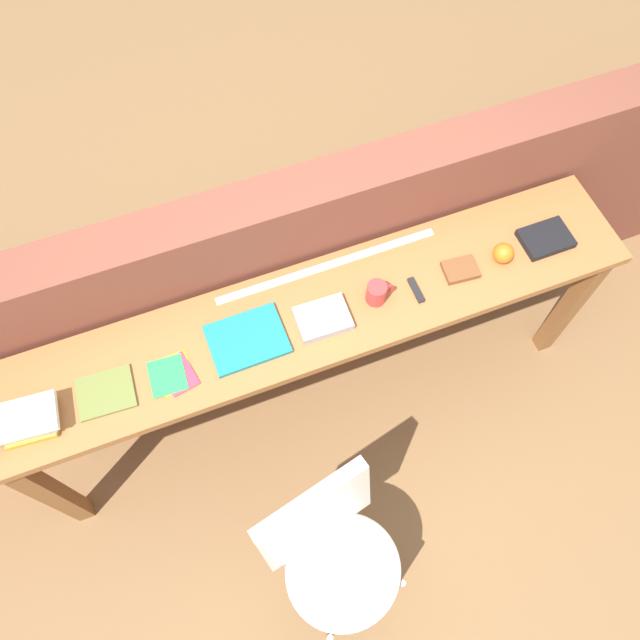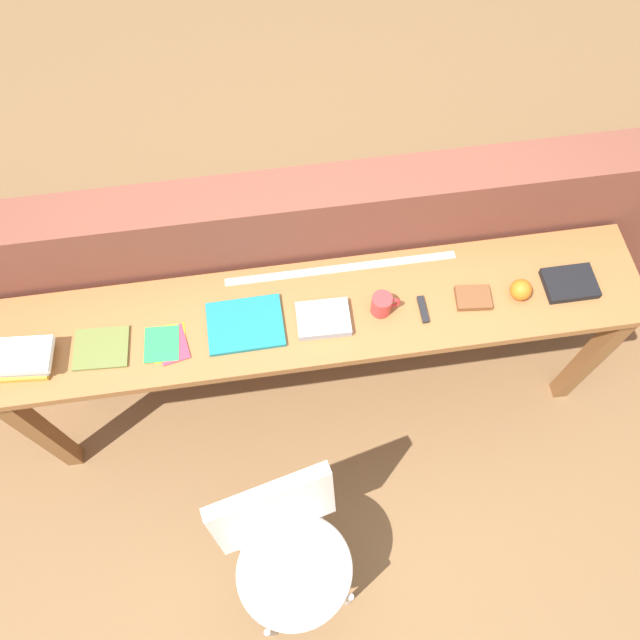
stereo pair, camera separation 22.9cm
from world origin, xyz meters
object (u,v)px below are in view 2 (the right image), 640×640
at_px(pamphlet_pile_colourful, 168,344).
at_px(leather_journal_brown, 473,298).
at_px(mug, 382,304).
at_px(sports_ball_small, 521,290).
at_px(book_open_centre, 245,325).
at_px(magazine_cycling, 101,348).
at_px(book_repair_rightmost, 570,283).
at_px(chair_white_moulded, 287,550).
at_px(multitool_folded, 423,309).
at_px(book_stack_leftmost, 22,358).

height_order(pamphlet_pile_colourful, leather_journal_brown, leather_journal_brown).
xyz_separation_m(mug, leather_journal_brown, (0.35, -0.00, -0.03)).
relative_size(pamphlet_pile_colourful, mug, 1.53).
relative_size(mug, sports_ball_small, 1.35).
bearing_deg(mug, book_open_centre, 179.19).
bearing_deg(mug, pamphlet_pile_colourful, -178.01).
bearing_deg(magazine_cycling, pamphlet_pile_colourful, -0.59).
height_order(sports_ball_small, book_repair_rightmost, sports_ball_small).
height_order(chair_white_moulded, book_repair_rightmost, book_repair_rightmost).
bearing_deg(pamphlet_pile_colourful, chair_white_moulded, -65.15).
bearing_deg(magazine_cycling, multitool_folded, 2.53).
xyz_separation_m(multitool_folded, sports_ball_small, (0.37, 0.01, 0.03)).
distance_m(book_stack_leftmost, multitool_folded, 1.46).
bearing_deg(pamphlet_pile_colourful, mug, 1.99).
bearing_deg(leather_journal_brown, book_stack_leftmost, -173.52).
bearing_deg(leather_journal_brown, book_repair_rightmost, 6.81).
distance_m(book_stack_leftmost, magazine_cycling, 0.27).
bearing_deg(book_open_centre, multitool_folded, -3.32).
bearing_deg(chair_white_moulded, sports_ball_small, 36.88).
bearing_deg(book_stack_leftmost, chair_white_moulded, -40.70).
relative_size(magazine_cycling, book_open_centre, 0.70).
relative_size(magazine_cycling, sports_ball_small, 2.41).
bearing_deg(mug, chair_white_moulded, -121.53).
distance_m(pamphlet_pile_colourful, book_open_centre, 0.29).
bearing_deg(pamphlet_pile_colourful, book_open_centre, 6.93).
bearing_deg(pamphlet_pile_colourful, sports_ball_small, 0.74).
relative_size(book_stack_leftmost, multitool_folded, 2.18).
bearing_deg(chair_white_moulded, pamphlet_pile_colourful, 114.85).
xyz_separation_m(leather_journal_brown, sports_ball_small, (0.18, -0.01, 0.03)).
bearing_deg(magazine_cycling, leather_journal_brown, 3.42).
height_order(mug, multitool_folded, mug).
relative_size(multitool_folded, leather_journal_brown, 0.85).
distance_m(magazine_cycling, mug, 1.04).
height_order(pamphlet_pile_colourful, book_open_centre, book_open_centre).
distance_m(multitool_folded, sports_ball_small, 0.37).
relative_size(pamphlet_pile_colourful, book_repair_rightmost, 0.86).
xyz_separation_m(magazine_cycling, book_open_centre, (0.53, 0.02, 0.00)).
xyz_separation_m(chair_white_moulded, mug, (0.46, 0.75, 0.40)).
bearing_deg(book_repair_rightmost, pamphlet_pile_colourful, -178.73).
bearing_deg(magazine_cycling, chair_white_moulded, -49.07).
relative_size(book_stack_leftmost, magazine_cycling, 1.22).
height_order(mug, book_repair_rightmost, mug).
xyz_separation_m(book_stack_leftmost, book_open_centre, (0.79, 0.04, -0.03)).
bearing_deg(leather_journal_brown, magazine_cycling, -174.03).
bearing_deg(book_stack_leftmost, multitool_folded, 0.17).
xyz_separation_m(book_open_centre, mug, (0.51, -0.01, 0.04)).
height_order(mug, leather_journal_brown, mug).
relative_size(book_open_centre, leather_journal_brown, 2.14).
bearing_deg(sports_ball_small, leather_journal_brown, 177.94).
bearing_deg(book_stack_leftmost, magazine_cycling, 3.45).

